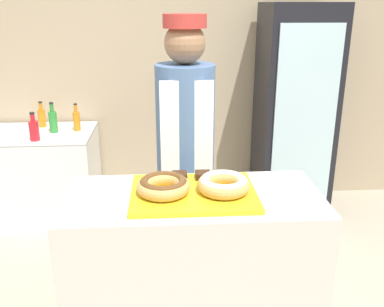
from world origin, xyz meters
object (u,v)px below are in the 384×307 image
Objects in this scene: chest_freezer at (42,175)px; bottle_orange at (77,120)px; brownie_back_right at (203,175)px; beverage_fridge at (294,114)px; bottle_green at (53,121)px; brownie_back_left at (180,176)px; baker_person at (186,156)px; serving_tray at (193,193)px; donut_light_glaze at (224,184)px; bottle_orange_b at (42,117)px; donut_chocolate_glaze at (163,185)px; bottle_red at (34,130)px.

chest_freezer is 0.60m from bottle_orange.
beverage_fridge is (0.95, 1.57, -0.09)m from brownie_back_right.
brownie_back_left is at bearing -57.00° from bottle_green.
bottle_orange is at bearing 127.05° from baker_person.
chest_freezer is (-1.17, 1.58, -0.61)m from brownie_back_left.
serving_tray is 2.36× the size of donut_light_glaze.
bottle_green is (0.14, -0.18, 0.01)m from bottle_orange_b.
baker_person is at bearing 83.12° from brownie_back_left.
donut_chocolate_glaze is 1.09× the size of bottle_red.
donut_chocolate_glaze reaches higher than bottle_orange.
brownie_back_left reaches higher than chest_freezer.
bottle_green is at bearing 179.95° from beverage_fridge.
donut_light_glaze is 3.30× the size of brownie_back_left.
bottle_orange is (-0.89, 1.77, -0.09)m from serving_tray.
donut_light_glaze is 0.64m from baker_person.
baker_person is at bearing -37.66° from bottle_red.
serving_tray is at bearing -57.40° from bottle_orange_b.
donut_light_glaze is at bearing 0.00° from donut_chocolate_glaze.
baker_person is 1.90× the size of chest_freezer.
bottle_green is at bearing 123.00° from brownie_back_left.
serving_tray is at bearing -63.29° from bottle_orange.
brownie_back_left is at bearing 110.83° from serving_tray.
beverage_fridge is at bearing 5.82° from bottle_red.
bottle_green is at bearing -168.06° from bottle_orange.
bottle_orange is at bearing 5.94° from chest_freezer.
chest_freezer is 4.13× the size of bottle_orange_b.
bottle_orange is at bearing 117.25° from brownie_back_left.
bottle_green reaches higher than bottle_orange_b.
beverage_fridge is 2.25m from bottle_orange_b.
baker_person reaches higher than donut_light_glaze.
brownie_back_left is at bearing -50.27° from bottle_red.
donut_chocolate_glaze is 1.11× the size of bottle_orange_b.
beverage_fridge reaches higher than bottle_red.
beverage_fridge is (1.07, 1.57, -0.09)m from brownie_back_left.
donut_light_glaze is at bearing -48.99° from bottle_red.
baker_person is (-0.01, 0.60, -0.02)m from serving_tray.
beverage_fridge is at bearing 58.78° from brownie_back_right.
bottle_orange_b is (-0.33, 0.14, -0.00)m from bottle_orange.
bottle_green reaches higher than chest_freezer.
bottle_green is at bearing 125.97° from brownie_back_right.
bottle_red reaches higher than brownie_back_left.
serving_tray is 2.01m from beverage_fridge.
donut_chocolate_glaze is 1.99m from bottle_green.
bottle_red is 0.41m from bottle_orange_b.
donut_chocolate_glaze reaches higher than bottle_orange_b.
bottle_orange reaches higher than brownie_back_left.
brownie_back_right is 0.04× the size of beverage_fridge.
chest_freezer is at bearing 128.12° from donut_light_glaze.
baker_person is at bearing -42.84° from chest_freezer.
beverage_fridge is 7.13× the size of bottle_green.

